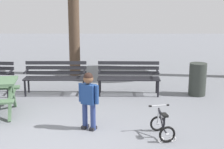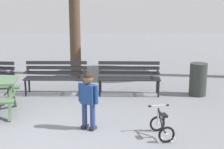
{
  "view_description": "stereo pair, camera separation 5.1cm",
  "coord_description": "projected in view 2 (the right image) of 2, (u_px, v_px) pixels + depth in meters",
  "views": [
    {
      "loc": [
        1.0,
        -5.3,
        2.47
      ],
      "look_at": [
        0.97,
        1.65,
        0.85
      ],
      "focal_mm": 52.84,
      "sensor_mm": 36.0,
      "label": 1
    },
    {
      "loc": [
        1.05,
        -5.3,
        2.47
      ],
      "look_at": [
        0.97,
        1.65,
        0.85
      ],
      "focal_mm": 52.84,
      "sensor_mm": 36.0,
      "label": 2
    }
  ],
  "objects": [
    {
      "name": "ground",
      "position": [
        55.0,
        143.0,
        5.73
      ],
      "size": [
        36.0,
        36.0,
        0.0
      ],
      "primitive_type": "plane",
      "color": "slate"
    },
    {
      "name": "child_standing",
      "position": [
        88.0,
        96.0,
        6.21
      ],
      "size": [
        0.39,
        0.26,
        1.12
      ],
      "color": "navy",
      "rests_on": "ground"
    },
    {
      "name": "park_bench_left",
      "position": [
        56.0,
        75.0,
        8.59
      ],
      "size": [
        1.6,
        0.46,
        0.85
      ],
      "color": "#232328",
      "rests_on": "ground"
    },
    {
      "name": "trash_bin",
      "position": [
        198.0,
        79.0,
        8.48
      ],
      "size": [
        0.44,
        0.44,
        0.84
      ],
      "primitive_type": "cylinder",
      "color": "#2D332D",
      "rests_on": "ground"
    },
    {
      "name": "park_bench_right",
      "position": [
        129.0,
        75.0,
        8.56
      ],
      "size": [
        1.61,
        0.49,
        0.85
      ],
      "color": "#232328",
      "rests_on": "ground"
    },
    {
      "name": "kids_bicycle",
      "position": [
        162.0,
        126.0,
        5.96
      ],
      "size": [
        0.45,
        0.61,
        0.54
      ],
      "color": "black",
      "rests_on": "ground"
    }
  ]
}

